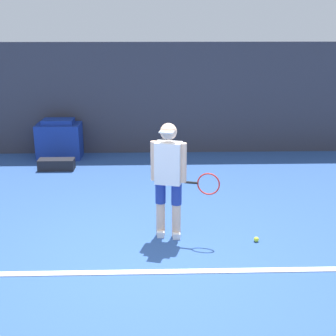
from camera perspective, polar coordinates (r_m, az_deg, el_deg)
name	(u,v)px	position (r m, az deg, el deg)	size (l,w,h in m)	color
ground_plane	(147,258)	(5.92, -2.58, -10.91)	(24.00, 24.00, 0.00)	#2D5193
back_wall	(149,99)	(10.26, -2.31, 8.44)	(24.00, 0.10, 2.40)	#383842
court_baseline	(147,272)	(5.61, -2.63, -12.56)	(21.60, 0.10, 0.01)	white
tennis_player	(169,175)	(6.16, 0.16, -0.92)	(0.90, 0.34, 1.57)	beige
tennis_ball	(256,239)	(6.41, 10.72, -8.53)	(0.07, 0.07, 0.07)	#D1E533
covered_chair	(59,140)	(10.24, -13.09, 3.38)	(0.92, 0.60, 0.84)	navy
equipment_bag	(57,164)	(9.49, -13.43, 0.44)	(0.70, 0.29, 0.22)	black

